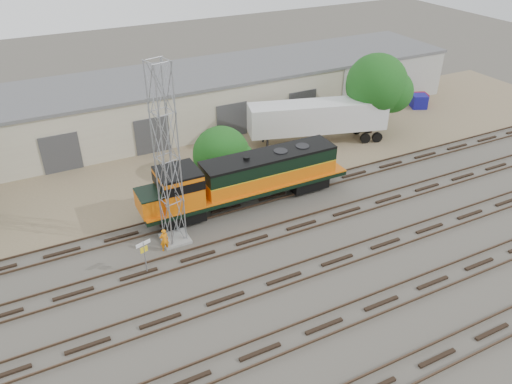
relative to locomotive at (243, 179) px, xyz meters
name	(u,v)px	position (x,y,z in m)	size (l,w,h in m)	color
ground	(312,237)	(2.51, -6.00, -2.29)	(140.00, 140.00, 0.00)	#47423A
dirt_strip	(226,152)	(2.51, 9.00, -2.28)	(80.00, 16.00, 0.02)	#726047
tracks	(337,260)	(2.51, -9.00, -2.21)	(80.00, 20.40, 0.28)	black
warehouse	(194,98)	(2.55, 16.98, 0.36)	(58.40, 10.40, 5.30)	#BEB79E
locomotive	(243,179)	(0.00, 0.00, 0.00)	(16.52, 2.90, 3.97)	black
signal_tower	(167,161)	(-6.21, -1.97, 3.85)	(1.86, 1.86, 12.59)	gray
sign_post	(144,251)	(-8.95, -4.51, -0.57)	(0.98, 0.32, 2.46)	gray
worker	(164,240)	(-7.20, -2.79, -1.44)	(0.62, 0.41, 1.70)	orange
semi_trailer	(321,117)	(11.49, 6.97, 0.25)	(13.35, 6.13, 4.04)	silver
dumpster_blue	(419,101)	(26.37, 9.54, -1.54)	(1.60, 1.50, 1.50)	navy
dumpster_red	(420,99)	(26.96, 10.04, -1.59)	(1.50, 1.40, 1.40)	maroon
tree_mid	(225,156)	(0.56, 4.68, -0.31)	(5.01, 4.77, 4.77)	#382619
tree_east	(380,86)	(17.61, 6.24, 2.58)	(6.21, 5.91, 7.98)	#382619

